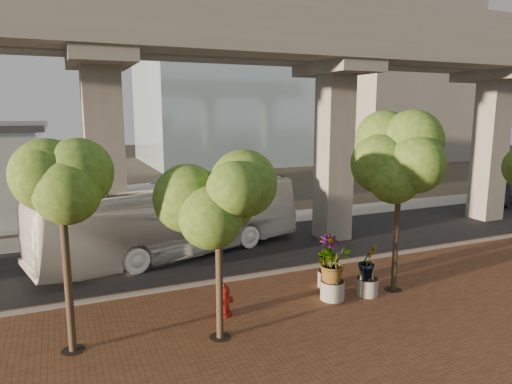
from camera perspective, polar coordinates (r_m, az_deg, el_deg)
name	(u,v)px	position (r m, az deg, el deg)	size (l,w,h in m)	color
ground	(247,263)	(21.94, -1.13, -8.81)	(160.00, 160.00, 0.00)	#322E24
brick_plaza	(343,338)	(15.42, 10.83, -17.44)	(70.00, 13.00, 0.06)	brown
asphalt_road	(232,251)	(23.70, -2.99, -7.31)	(90.00, 8.00, 0.04)	black
curb_strip	(264,275)	(20.18, 1.07, -10.29)	(70.00, 0.25, 0.16)	#9C9A91
far_sidewalk	(201,226)	(28.72, -6.86, -4.23)	(90.00, 3.00, 0.06)	#9C9A91
transit_viaduct	(231,107)	(22.61, -3.16, 10.54)	(72.00, 5.60, 12.40)	gray
midrise_block	(392,77)	(71.94, 16.66, 13.62)	(18.00, 16.00, 24.00)	gray
transit_bus	(174,218)	(22.86, -10.23, -3.26)	(3.18, 13.56, 3.78)	white
parked_car	(502,193)	(39.93, 28.35, -0.11)	(1.82, 5.24, 1.72)	black
fire_hydrant	(224,300)	(16.33, -4.00, -13.35)	(0.58, 0.52, 1.17)	maroon
planter_front	(333,265)	(17.58, 9.62, -8.98)	(2.02, 2.02, 2.23)	#A5A095
planter_right	(329,256)	(18.77, 9.06, -7.88)	(2.00, 2.00, 2.14)	gray
planter_left	(368,264)	(18.25, 13.84, -8.72)	(1.88, 1.88, 2.07)	#9E998F
street_tree_far_west	(61,189)	(13.88, -23.21, 0.35)	(3.17, 3.17, 6.38)	#493C29
street_tree_near_west	(218,204)	(13.71, -4.74, -1.49)	(3.66, 3.66, 6.00)	#493C29
street_tree_near_east	(400,164)	(18.23, 17.58, 3.40)	(3.95, 3.95, 6.90)	#493C29
streetlamp_east	(343,143)	(31.06, 10.86, 6.05)	(0.42, 1.24, 8.57)	#29282D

